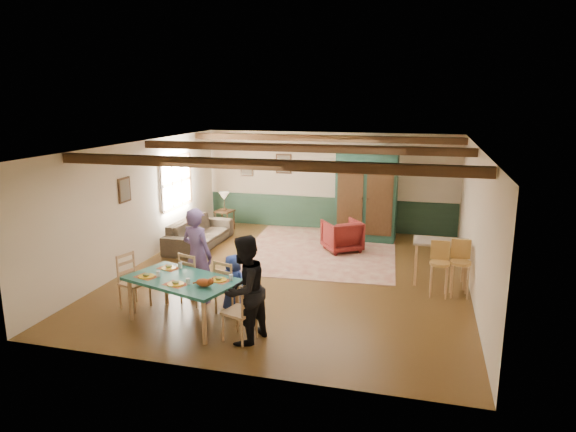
% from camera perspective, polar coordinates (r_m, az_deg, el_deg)
% --- Properties ---
extents(floor, '(8.00, 8.00, 0.00)m').
position_cam_1_polar(floor, '(10.80, 0.61, -6.56)').
color(floor, '#4B3015').
rests_on(floor, ground).
extents(wall_back, '(7.00, 0.02, 2.70)m').
position_cam_1_polar(wall_back, '(14.26, 4.60, 3.85)').
color(wall_back, beige).
rests_on(wall_back, floor).
extents(wall_left, '(0.02, 8.00, 2.70)m').
position_cam_1_polar(wall_left, '(11.76, -16.13, 1.39)').
color(wall_left, beige).
rests_on(wall_left, floor).
extents(wall_right, '(0.02, 8.00, 2.70)m').
position_cam_1_polar(wall_right, '(10.17, 20.13, -0.69)').
color(wall_right, beige).
rests_on(wall_right, floor).
extents(ceiling, '(7.00, 8.00, 0.02)m').
position_cam_1_polar(ceiling, '(10.21, 0.65, 7.86)').
color(ceiling, silver).
rests_on(ceiling, wall_back).
extents(wainscot_back, '(6.95, 0.03, 0.90)m').
position_cam_1_polar(wainscot_back, '(14.42, 4.53, 0.31)').
color(wainscot_back, '#1B3223').
rests_on(wainscot_back, floor).
extents(ceiling_beam_front, '(6.95, 0.16, 0.16)m').
position_cam_1_polar(ceiling_beam_front, '(8.02, -3.42, 5.75)').
color(ceiling_beam_front, black).
rests_on(ceiling_beam_front, ceiling).
extents(ceiling_beam_mid, '(6.95, 0.16, 0.16)m').
position_cam_1_polar(ceiling_beam_mid, '(10.61, 1.19, 7.57)').
color(ceiling_beam_mid, black).
rests_on(ceiling_beam_mid, ceiling).
extents(ceiling_beam_back, '(6.95, 0.16, 0.16)m').
position_cam_1_polar(ceiling_beam_back, '(13.14, 3.91, 8.61)').
color(ceiling_beam_back, black).
rests_on(ceiling_beam_back, ceiling).
extents(window_left, '(0.06, 1.60, 1.30)m').
position_cam_1_polar(window_left, '(13.17, -12.31, 3.71)').
color(window_left, white).
rests_on(window_left, wall_left).
extents(picture_left_wall, '(0.04, 0.42, 0.52)m').
position_cam_1_polar(picture_left_wall, '(11.17, -17.70, 2.78)').
color(picture_left_wall, gray).
rests_on(picture_left_wall, wall_left).
extents(picture_back_a, '(0.45, 0.04, 0.55)m').
position_cam_1_polar(picture_back_a, '(14.46, -0.48, 5.82)').
color(picture_back_a, gray).
rests_on(picture_back_a, wall_back).
extents(picture_back_b, '(0.38, 0.04, 0.48)m').
position_cam_1_polar(picture_back_b, '(14.80, -4.61, 5.37)').
color(picture_back_b, gray).
rests_on(picture_back_b, wall_back).
extents(dining_table, '(2.04, 1.51, 0.76)m').
position_cam_1_polar(dining_table, '(8.68, -11.55, -9.19)').
color(dining_table, '#1E6053').
rests_on(dining_table, floor).
extents(dining_chair_far_left, '(0.54, 0.55, 0.96)m').
position_cam_1_polar(dining_chair_far_left, '(9.40, -10.30, -6.73)').
color(dining_chair_far_left, tan).
rests_on(dining_chair_far_left, floor).
extents(dining_chair_far_right, '(0.54, 0.55, 0.96)m').
position_cam_1_polar(dining_chair_far_right, '(8.90, -6.42, -7.74)').
color(dining_chair_far_right, tan).
rests_on(dining_chair_far_right, floor).
extents(dining_chair_end_left, '(0.55, 0.54, 0.96)m').
position_cam_1_polar(dining_chair_end_left, '(9.45, -16.71, -6.98)').
color(dining_chair_end_left, tan).
rests_on(dining_chair_end_left, floor).
extents(dining_chair_end_right, '(0.55, 0.54, 0.96)m').
position_cam_1_polar(dining_chair_end_right, '(7.94, -5.42, -10.38)').
color(dining_chair_end_right, tan).
rests_on(dining_chair_end_right, floor).
extents(person_man, '(0.73, 0.59, 1.74)m').
position_cam_1_polar(person_man, '(9.33, -10.06, -4.33)').
color(person_man, slate).
rests_on(person_man, floor).
extents(person_woman, '(0.84, 0.96, 1.66)m').
position_cam_1_polar(person_woman, '(7.74, -4.88, -8.16)').
color(person_woman, black).
rests_on(person_woman, floor).
extents(person_child, '(0.57, 0.46, 1.01)m').
position_cam_1_polar(person_child, '(8.95, -6.10, -7.43)').
color(person_child, '#253C96').
rests_on(person_child, floor).
extents(cat, '(0.39, 0.24, 0.18)m').
position_cam_1_polar(cat, '(8.09, -9.34, -7.22)').
color(cat, '#C55322').
rests_on(cat, dining_table).
extents(place_setting_near_left, '(0.48, 0.41, 0.11)m').
position_cam_1_polar(place_setting_near_left, '(8.75, -15.47, -6.21)').
color(place_setting_near_left, yellow).
rests_on(place_setting_near_left, dining_table).
extents(place_setting_near_center, '(0.48, 0.41, 0.11)m').
position_cam_1_polar(place_setting_near_center, '(8.30, -12.39, -7.10)').
color(place_setting_near_center, yellow).
rests_on(place_setting_near_center, dining_table).
extents(place_setting_far_left, '(0.48, 0.41, 0.11)m').
position_cam_1_polar(place_setting_far_left, '(9.07, -13.12, -5.37)').
color(place_setting_far_left, yellow).
rests_on(place_setting_far_left, dining_table).
extents(place_setting_far_right, '(0.48, 0.41, 0.11)m').
position_cam_1_polar(place_setting_far_right, '(8.35, -7.71, -6.77)').
color(place_setting_far_right, yellow).
rests_on(place_setting_far_right, dining_table).
extents(area_rug, '(3.84, 4.46, 0.01)m').
position_cam_1_polar(area_rug, '(12.49, 3.58, -3.80)').
color(area_rug, beige).
rests_on(area_rug, floor).
extents(armoire, '(1.70, 0.72, 2.38)m').
position_cam_1_polar(armoire, '(13.28, 8.72, 2.36)').
color(armoire, '#153629').
rests_on(armoire, floor).
extents(armchair, '(1.14, 1.14, 0.76)m').
position_cam_1_polar(armchair, '(12.40, 6.02, -2.19)').
color(armchair, '#450D0F').
rests_on(armchair, floor).
extents(sofa, '(0.94, 2.33, 0.68)m').
position_cam_1_polar(sofa, '(12.95, -9.83, -1.83)').
color(sofa, '#3A3024').
rests_on(sofa, floor).
extents(end_table, '(0.51, 0.51, 0.56)m').
position_cam_1_polar(end_table, '(14.40, -7.04, -0.46)').
color(end_table, black).
rests_on(end_table, floor).
extents(table_lamp, '(0.29, 0.29, 0.51)m').
position_cam_1_polar(table_lamp, '(14.28, -7.10, 1.62)').
color(table_lamp, beige).
rests_on(table_lamp, end_table).
extents(counter_table, '(1.07, 0.62, 0.89)m').
position_cam_1_polar(counter_table, '(10.60, 16.52, -4.97)').
color(counter_table, '#BCAA92').
rests_on(counter_table, floor).
extents(bar_stool_left, '(0.37, 0.41, 1.03)m').
position_cam_1_polar(bar_stool_left, '(9.93, 16.46, -5.75)').
color(bar_stool_left, tan).
rests_on(bar_stool_left, floor).
extents(bar_stool_right, '(0.39, 0.42, 1.06)m').
position_cam_1_polar(bar_stool_right, '(10.04, 18.59, -5.62)').
color(bar_stool_right, tan).
rests_on(bar_stool_right, floor).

